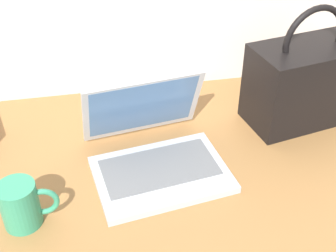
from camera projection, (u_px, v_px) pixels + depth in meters
desk at (177, 169)px, 1.11m from camera, size 1.60×0.76×0.03m
laptop at (155, 150)px, 1.08m from camera, size 0.34×0.34×0.21m
coffee_mug at (22, 205)px, 0.92m from camera, size 0.12×0.08×0.10m
remote_control_near at (119, 109)px, 1.28m from camera, size 0.11×0.17×0.02m
handbag at (305, 82)px, 1.20m from camera, size 0.33×0.21×0.33m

